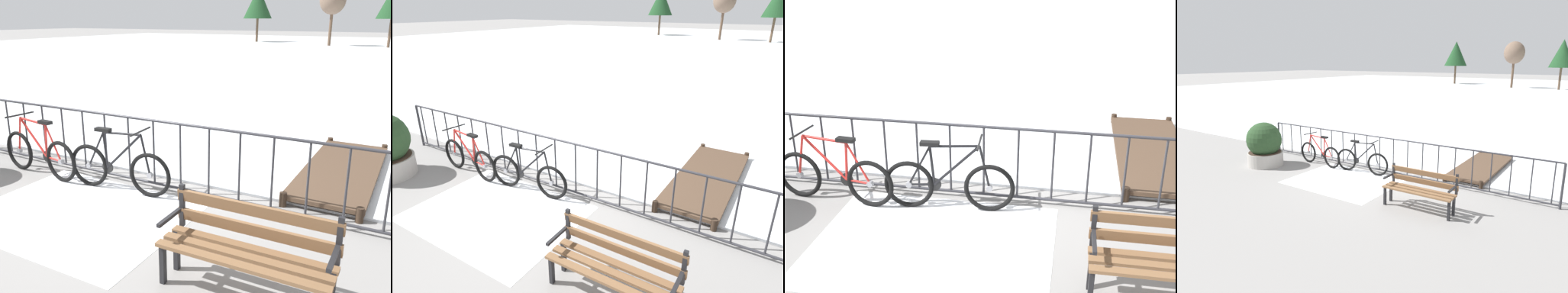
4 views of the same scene
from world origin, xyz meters
The scene contains 7 objects.
ground_plane centered at (0.00, 0.00, 0.00)m, with size 160.00×160.00×0.00m, color gray.
snow_patch centered at (-0.61, -1.20, 0.00)m, with size 2.78×2.18×0.01m, color white.
railing_fence centered at (0.00, 0.00, 0.56)m, with size 9.06×0.06×1.07m.
bicycle_near_railing centered at (-0.62, -0.35, 0.37)m, with size 1.71×0.52×0.97m.
bicycle_second centered at (-2.17, -0.43, 0.37)m, with size 1.71×0.52×0.97m.
park_bench centered at (1.93, -1.69, 0.51)m, with size 1.61×0.50×0.89m.
wooden_dock centered at (2.16, 1.85, 0.12)m, with size 1.10×3.19×0.20m.
Camera 3 is at (0.87, -6.04, 3.33)m, focal length 46.77 mm.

